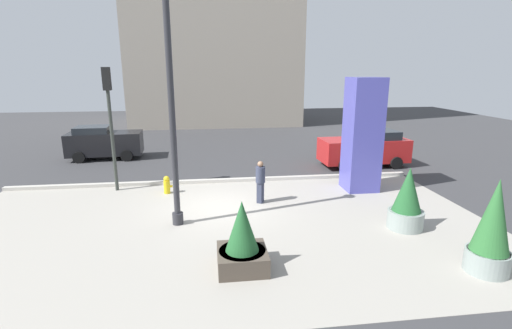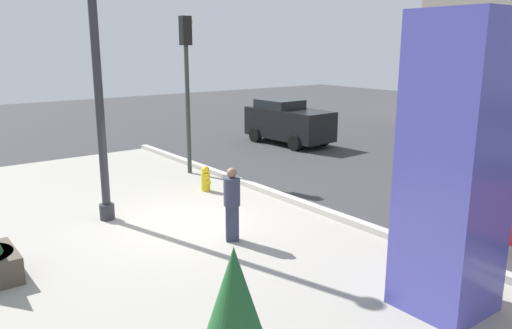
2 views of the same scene
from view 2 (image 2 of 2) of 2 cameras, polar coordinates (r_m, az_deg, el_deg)
ground_plane at (r=14.59m, az=5.85°, el=-3.39°), size 60.00×60.00×0.00m
plaza_pavement at (r=11.56m, az=-16.73°, el=-8.45°), size 18.00×10.00×0.02m
curb_strip at (r=14.00m, az=3.21°, el=-3.72°), size 18.00×0.24×0.16m
lamp_post at (r=12.32m, az=-17.55°, el=9.87°), size 0.44×0.44×7.30m
art_pillar_blue at (r=8.31m, az=21.58°, el=-0.36°), size 1.31×1.31×4.70m
fire_hydrant at (r=14.82m, az=-5.73°, el=-1.63°), size 0.36×0.26×0.75m
traffic_light_far_side at (r=16.55m, az=-7.84°, el=10.54°), size 0.28×0.42×5.09m
car_intersection at (r=21.91m, az=3.65°, el=4.84°), size 4.11×2.08×1.88m
pedestrian_on_sidewalk at (r=10.87m, az=-2.74°, el=-4.14°), size 0.49×0.49×1.65m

